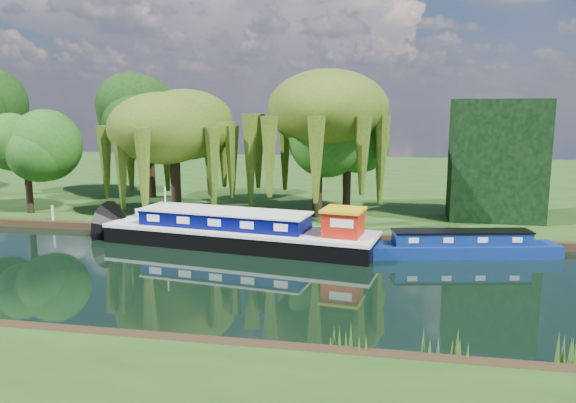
# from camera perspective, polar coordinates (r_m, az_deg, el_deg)

# --- Properties ---
(ground) EXTENTS (120.00, 120.00, 0.00)m
(ground) POSITION_cam_1_polar(r_m,az_deg,el_deg) (28.82, -15.11, -6.79)
(ground) COLOR black
(far_bank) EXTENTS (120.00, 52.00, 0.45)m
(far_bank) POSITION_cam_1_polar(r_m,az_deg,el_deg) (60.58, -1.11, 2.35)
(far_bank) COLOR #193B10
(far_bank) RESTS_ON ground
(dutch_barge) EXTENTS (16.32, 5.92, 3.37)m
(dutch_barge) POSITION_cam_1_polar(r_m,az_deg,el_deg) (32.39, -4.83, -3.13)
(dutch_barge) COLOR black
(dutch_barge) RESTS_ON ground
(narrowboat) EXTENTS (10.58, 3.82, 1.52)m
(narrowboat) POSITION_cam_1_polar(r_m,az_deg,el_deg) (31.70, 17.17, -4.37)
(narrowboat) COLOR navy
(narrowboat) RESTS_ON ground
(white_cruiser) EXTENTS (2.63, 2.44, 1.14)m
(white_cruiser) POSITION_cam_1_polar(r_m,az_deg,el_deg) (31.76, 12.95, -5.16)
(white_cruiser) COLOR silver
(white_cruiser) RESTS_ON ground
(willow_left) EXTENTS (6.82, 6.82, 8.17)m
(willow_left) POSITION_cam_1_polar(r_m,az_deg,el_deg) (39.80, -11.50, 7.18)
(willow_left) COLOR black
(willow_left) RESTS_ON far_bank
(willow_right) EXTENTS (7.50, 7.50, 9.13)m
(willow_right) POSITION_cam_1_polar(r_m,az_deg,el_deg) (38.07, 3.05, 8.35)
(willow_right) COLOR black
(willow_right) RESTS_ON far_bank
(tree_far_left) EXTENTS (4.37, 4.37, 7.03)m
(tree_far_left) POSITION_cam_1_polar(r_m,az_deg,el_deg) (43.65, -25.11, 5.21)
(tree_far_left) COLOR black
(tree_far_left) RESTS_ON far_bank
(tree_far_mid) EXTENTS (5.70, 5.70, 9.33)m
(tree_far_mid) POSITION_cam_1_polar(r_m,az_deg,el_deg) (47.71, -13.93, 8.07)
(tree_far_mid) COLOR black
(tree_far_mid) RESTS_ON far_bank
(tree_far_right) EXTENTS (4.87, 4.87, 7.98)m
(tree_far_right) POSITION_cam_1_polar(r_m,az_deg,el_deg) (39.06, 6.08, 6.62)
(tree_far_right) COLOR black
(tree_far_right) RESTS_ON far_bank
(conifer_hedge) EXTENTS (6.00, 3.00, 8.00)m
(conifer_hedge) POSITION_cam_1_polar(r_m,az_deg,el_deg) (39.56, 20.47, 3.94)
(conifer_hedge) COLOR black
(conifer_hedge) RESTS_ON far_bank
(lamppost) EXTENTS (0.36, 0.36, 2.56)m
(lamppost) POSITION_cam_1_polar(r_m,az_deg,el_deg) (37.64, -7.68, 1.08)
(lamppost) COLOR silver
(lamppost) RESTS_ON far_bank
(mooring_posts) EXTENTS (19.16, 0.16, 1.00)m
(mooring_posts) POSITION_cam_1_polar(r_m,az_deg,el_deg) (36.28, -10.16, -1.67)
(mooring_posts) COLOR silver
(mooring_posts) RESTS_ON far_bank
(reeds_near) EXTENTS (33.70, 1.50, 1.10)m
(reeds_near) POSITION_cam_1_polar(r_m,az_deg,el_deg) (19.55, -6.33, -12.83)
(reeds_near) COLOR #265015
(reeds_near) RESTS_ON ground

